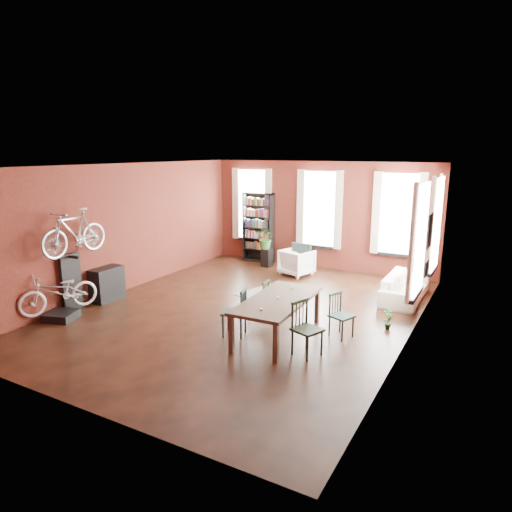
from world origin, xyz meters
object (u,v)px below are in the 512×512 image
Objects in this scene: dining_chair_b at (259,298)px; bicycle_floor at (57,274)px; dining_chair_a at (234,312)px; bookshelf at (258,228)px; dining_chair_d at (342,316)px; plant_stand at (267,258)px; white_armchair at (297,261)px; dining_chair_c at (307,329)px; bike_trainer at (61,316)px; dining_table at (278,318)px; cream_sofa at (405,283)px; console_table at (107,284)px.

dining_chair_b is 0.50× the size of bicycle_floor.
bookshelf reaches higher than dining_chair_a.
bicycle_floor is (-5.54, -1.97, 0.56)m from dining_chair_d.
dining_chair_d is 1.54× the size of plant_stand.
white_armchair is (-0.73, 4.61, -0.06)m from dining_chair_a.
bike_trainer is (-5.24, -0.92, -0.40)m from dining_chair_c.
dining_table is 3.88× the size of bike_trainer.
white_armchair is at bearing 172.73° from dining_chair_a.
dining_chair_d is (0.26, 1.08, -0.06)m from dining_chair_c.
bicycle_floor is at bearing 139.86° from bike_trainer.
dining_chair_b is 2.08m from dining_chair_c.
dining_chair_c is 4.09m from cream_sofa.
bike_trainer is (-3.60, -2.19, -0.32)m from dining_chair_b.
bike_trainer is at bearing -99.93° from bookshelf.
dining_table is 2.75× the size of dining_chair_b.
dining_chair_d is 2.98m from cream_sofa.
plant_stand is at bearing 117.44° from dining_table.
cream_sofa is at bearing 29.33° from console_table.
bicycle_floor reaches higher than console_table.
dining_chair_d is 1.03× the size of white_armchair.
bookshelf is 1.06× the size of cream_sofa.
dining_chair_a is 1.59m from dining_chair_c.
dining_chair_b is at bearing -64.62° from plant_stand.
console_table is 0.49× the size of bicycle_floor.
white_armchair is 1.42× the size of bike_trainer.
bookshelf is 2.75× the size of console_table.
bicycle_floor is at bearing -90.57° from dining_chair_a.
dining_chair_b is at bearing 72.77° from dining_chair_c.
bicycle_floor reaches higher than plant_stand.
dining_chair_b is 1.92m from dining_chair_d.
plant_stand is (-2.70, 4.73, -0.11)m from dining_table.
cream_sofa is at bearing 8.29° from dining_chair_c.
bookshelf is (-2.44, 4.43, 0.69)m from dining_chair_b.
bike_trainer is at bearing -164.65° from dining_table.
console_table is at bearing -82.74° from dining_chair_b.
cream_sofa is 1.27× the size of bicycle_floor.
white_armchair is 6.40m from bike_trainer.
bookshelf is 6.70m from bicycle_floor.
bicycle_floor is at bearing 128.48° from cream_sofa.
dining_chair_d is 0.41× the size of cream_sofa.
dining_chair_d reaches higher than white_armchair.
white_armchair reaches higher than cream_sofa.
white_armchair reaches higher than bike_trainer.
dining_table is 0.96m from dining_chair_c.
dining_chair_b is 3.80m from console_table.
dining_chair_d reaches higher than dining_chair_b.
plant_stand is at bearing 63.71° from dining_chair_d.
cream_sofa is (0.61, 2.92, -0.02)m from dining_chair_d.
bike_trainer is 6.38m from plant_stand.
dining_chair_c reaches higher than dining_chair_b.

